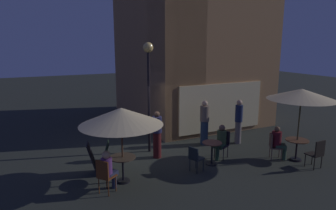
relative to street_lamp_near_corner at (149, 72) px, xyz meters
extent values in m
plane|color=#292C25|center=(-0.46, -0.27, -3.00)|extent=(60.00, 60.00, 0.00)
cube|color=#A47549|center=(3.98, 1.59, 1.72)|extent=(6.05, 1.89, 9.44)
cube|color=#A47549|center=(1.91, 4.31, 1.72)|extent=(1.89, 7.32, 9.44)
cube|color=beige|center=(3.68, 0.61, -1.75)|extent=(4.23, 0.08, 2.10)
cylinder|color=black|center=(0.00, 0.00, -1.11)|extent=(0.10, 0.10, 3.77)
sphere|color=#FACC6B|center=(0.00, 0.00, 0.88)|extent=(0.36, 0.36, 0.36)
cube|color=black|center=(-1.99, -1.17, -2.49)|extent=(0.43, 0.61, 0.99)
cube|color=black|center=(-2.34, -1.09, -2.49)|extent=(0.43, 0.61, 0.99)
cylinder|color=black|center=(4.31, -3.01, -2.99)|extent=(0.40, 0.40, 0.03)
cylinder|color=black|center=(4.31, -3.01, -2.64)|extent=(0.06, 0.06, 0.72)
cylinder|color=#553421|center=(4.31, -3.01, -2.27)|extent=(0.77, 0.77, 0.03)
cylinder|color=black|center=(-1.64, -2.01, -2.99)|extent=(0.40, 0.40, 0.03)
cylinder|color=black|center=(-1.64, -2.01, -2.63)|extent=(0.06, 0.06, 0.75)
cylinder|color=#433527|center=(-1.64, -2.01, -2.24)|extent=(0.77, 0.77, 0.03)
cylinder|color=black|center=(1.45, -2.03, -2.99)|extent=(0.40, 0.40, 0.03)
cylinder|color=black|center=(1.45, -2.03, -2.63)|extent=(0.06, 0.06, 0.75)
cylinder|color=brown|center=(1.45, -2.03, -2.24)|extent=(0.66, 0.66, 0.03)
cylinder|color=black|center=(4.31, -3.01, -2.97)|extent=(0.36, 0.36, 0.06)
cylinder|color=#453D25|center=(4.31, -3.01, -1.76)|extent=(0.05, 0.05, 2.49)
cone|color=beige|center=(4.31, -3.01, -0.65)|extent=(2.26, 2.26, 0.36)
cylinder|color=black|center=(-1.64, -2.01, -2.97)|extent=(0.36, 0.36, 0.06)
cylinder|color=#4F3120|center=(-1.64, -2.01, -1.90)|extent=(0.05, 0.05, 2.20)
cone|color=beige|center=(-1.64, -2.01, -1.00)|extent=(2.40, 2.40, 0.49)
cylinder|color=brown|center=(3.96, -2.58, -2.79)|extent=(0.03, 0.03, 0.43)
cylinder|color=brown|center=(3.78, -2.85, -2.79)|extent=(0.03, 0.03, 0.43)
cylinder|color=brown|center=(3.69, -2.40, -2.79)|extent=(0.03, 0.03, 0.43)
cylinder|color=brown|center=(3.51, -2.68, -2.79)|extent=(0.03, 0.03, 0.43)
cube|color=brown|center=(3.73, -2.63, -2.56)|extent=(0.57, 0.57, 0.04)
cube|color=brown|center=(3.58, -2.53, -2.30)|extent=(0.26, 0.36, 0.48)
cylinder|color=black|center=(4.15, -3.52, -2.78)|extent=(0.03, 0.03, 0.43)
cylinder|color=black|center=(4.50, -3.52, -2.78)|extent=(0.03, 0.03, 0.43)
cylinder|color=black|center=(4.16, -3.87, -2.78)|extent=(0.03, 0.03, 0.43)
cylinder|color=black|center=(4.51, -3.86, -2.78)|extent=(0.03, 0.03, 0.43)
cube|color=black|center=(4.33, -3.69, -2.55)|extent=(0.44, 0.44, 0.04)
cube|color=black|center=(4.34, -3.89, -2.28)|extent=(0.43, 0.05, 0.50)
cylinder|color=#5F2E14|center=(-2.19, -2.22, -2.77)|extent=(0.03, 0.03, 0.46)
cylinder|color=#5F2E14|center=(-2.00, -2.48, -2.77)|extent=(0.03, 0.03, 0.46)
cylinder|color=#5F2E14|center=(-2.45, -2.42, -2.77)|extent=(0.03, 0.03, 0.46)
cylinder|color=#5F2E14|center=(-2.25, -2.68, -2.77)|extent=(0.03, 0.03, 0.46)
cube|color=#5F2E14|center=(-2.22, -2.45, -2.53)|extent=(0.57, 0.57, 0.04)
cube|color=#5F2E14|center=(-2.37, -2.56, -2.26)|extent=(0.28, 0.35, 0.49)
cylinder|color=black|center=(2.00, -1.94, -2.78)|extent=(0.03, 0.03, 0.44)
cylinder|color=black|center=(1.84, -1.63, -2.78)|extent=(0.03, 0.03, 0.44)
cylinder|color=black|center=(2.31, -1.78, -2.78)|extent=(0.03, 0.03, 0.44)
cylinder|color=black|center=(2.14, -1.47, -2.78)|extent=(0.03, 0.03, 0.44)
cube|color=black|center=(2.07, -1.70, -2.54)|extent=(0.59, 0.59, 0.04)
cube|color=black|center=(2.24, -1.61, -2.28)|extent=(0.24, 0.40, 0.48)
cylinder|color=black|center=(0.79, -2.10, -2.79)|extent=(0.03, 0.03, 0.42)
cylinder|color=black|center=(0.89, -2.39, -2.79)|extent=(0.03, 0.03, 0.42)
cylinder|color=black|center=(0.51, -2.21, -2.79)|extent=(0.03, 0.03, 0.42)
cylinder|color=black|center=(0.61, -2.49, -2.79)|extent=(0.03, 0.03, 0.42)
cube|color=black|center=(0.70, -2.30, -2.56)|extent=(0.49, 0.49, 0.04)
cube|color=black|center=(0.54, -2.35, -2.36)|extent=(0.16, 0.37, 0.38)
cube|color=#314C36|center=(3.85, -2.70, -2.51)|extent=(0.48, 0.48, 0.14)
cylinder|color=#314C36|center=(3.98, -2.79, -2.76)|extent=(0.14, 0.14, 0.49)
cylinder|color=#52131A|center=(3.73, -2.63, -2.25)|extent=(0.33, 0.33, 0.53)
sphere|color=brown|center=(3.73, -2.63, -1.90)|extent=(0.19, 0.19, 0.19)
cube|color=#252B44|center=(-2.11, -2.37, -2.51)|extent=(0.47, 0.46, 0.14)
cylinder|color=#252B44|center=(-1.98, -2.27, -2.76)|extent=(0.14, 0.14, 0.49)
cylinder|color=#582E6E|center=(-2.22, -2.45, -2.26)|extent=(0.30, 0.30, 0.51)
sphere|color=tan|center=(-2.22, -2.45, -1.90)|extent=(0.22, 0.22, 0.22)
cube|color=#243D2A|center=(1.95, -1.77, -2.51)|extent=(0.47, 0.46, 0.14)
cylinder|color=#243D2A|center=(1.81, -1.85, -2.76)|extent=(0.14, 0.14, 0.49)
cylinder|color=#364829|center=(2.07, -1.70, -2.25)|extent=(0.33, 0.33, 0.53)
sphere|color=brown|center=(2.07, -1.70, -1.89)|extent=(0.22, 0.22, 0.22)
cylinder|color=#25364B|center=(2.31, -0.18, -2.52)|extent=(0.31, 0.31, 0.97)
cylinder|color=#736252|center=(2.31, -0.18, -1.73)|extent=(0.37, 0.37, 0.62)
sphere|color=tan|center=(2.31, -0.18, -1.32)|extent=(0.23, 0.23, 0.23)
cylinder|color=#521818|center=(0.02, -0.69, -2.53)|extent=(0.29, 0.29, 0.94)
cylinder|color=#28284C|center=(0.02, -0.69, -1.78)|extent=(0.34, 0.34, 0.57)
sphere|color=brown|center=(0.02, -0.69, -1.40)|extent=(0.20, 0.20, 0.20)
cylinder|color=slate|center=(3.62, -0.68, -2.54)|extent=(0.26, 0.26, 0.92)
cylinder|color=#1E274A|center=(3.62, -0.68, -1.74)|extent=(0.30, 0.30, 0.67)
sphere|color=tan|center=(3.62, -0.68, -1.30)|extent=(0.23, 0.23, 0.23)
camera|label=1|loc=(-3.92, -9.92, 1.03)|focal=31.65mm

